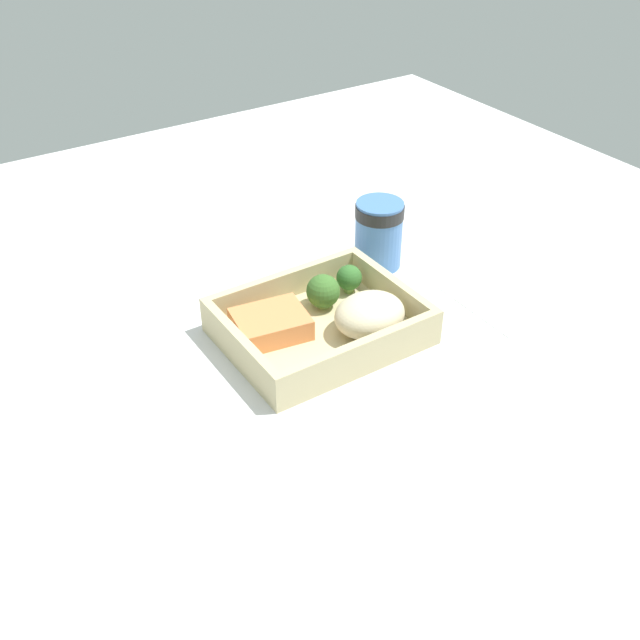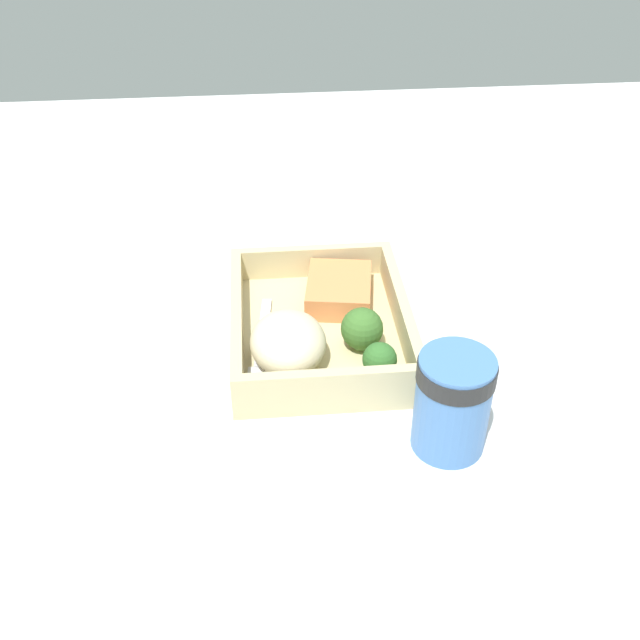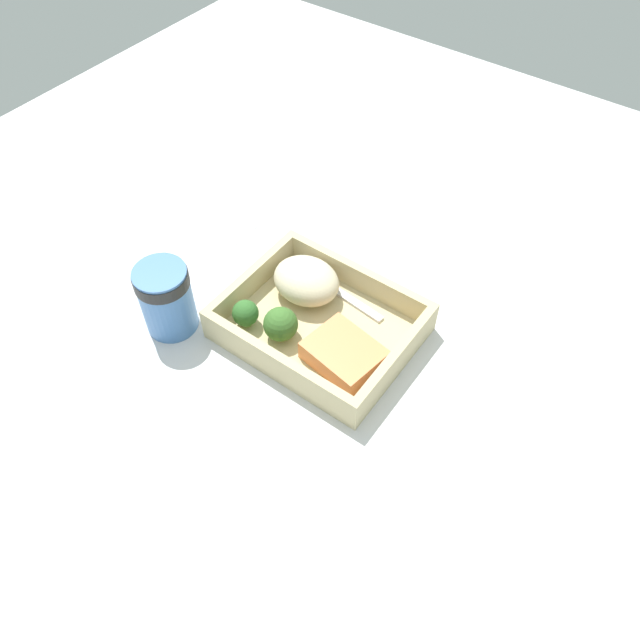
% 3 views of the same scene
% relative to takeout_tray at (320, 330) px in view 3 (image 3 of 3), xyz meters
% --- Properties ---
extents(ground_plane, '(1.60, 1.60, 0.02)m').
position_rel_takeout_tray_xyz_m(ground_plane, '(0.00, 0.00, -0.02)').
color(ground_plane, silver).
extents(takeout_tray, '(0.25, 0.20, 0.01)m').
position_rel_takeout_tray_xyz_m(takeout_tray, '(0.00, 0.00, 0.00)').
color(takeout_tray, '#C4B586').
rests_on(takeout_tray, ground_plane).
extents(tray_rim, '(0.25, 0.20, 0.04)m').
position_rel_takeout_tray_xyz_m(tray_rim, '(0.00, 0.00, 0.03)').
color(tray_rim, '#C4B586').
rests_on(tray_rim, takeout_tray).
extents(salmon_fillet, '(0.10, 0.09, 0.03)m').
position_rel_takeout_tray_xyz_m(salmon_fillet, '(-0.06, 0.03, 0.02)').
color(salmon_fillet, '#E5854E').
rests_on(salmon_fillet, takeout_tray).
extents(mashed_potatoes, '(0.10, 0.08, 0.05)m').
position_rel_takeout_tray_xyz_m(mashed_potatoes, '(0.05, -0.04, 0.03)').
color(mashed_potatoes, beige).
rests_on(mashed_potatoes, takeout_tray).
extents(broccoli_floret_1, '(0.05, 0.05, 0.05)m').
position_rel_takeout_tray_xyz_m(broccoli_floret_1, '(0.03, 0.04, 0.03)').
color(broccoli_floret_1, '#7CA55A').
rests_on(broccoli_floret_1, takeout_tray).
extents(broccoli_floret_2, '(0.04, 0.04, 0.04)m').
position_rel_takeout_tray_xyz_m(broccoli_floret_2, '(0.08, 0.05, 0.03)').
color(broccoli_floret_2, '#759D4F').
rests_on(broccoli_floret_2, takeout_tray).
extents(fork, '(0.16, 0.03, 0.00)m').
position_rel_takeout_tray_xyz_m(fork, '(0.03, -0.07, 0.01)').
color(fork, silver).
rests_on(fork, takeout_tray).
extents(paper_cup, '(0.07, 0.07, 0.10)m').
position_rel_takeout_tray_xyz_m(paper_cup, '(0.17, 0.11, 0.05)').
color(paper_cup, '#4675B5').
rests_on(paper_cup, ground_plane).
extents(receipt_slip, '(0.08, 0.15, 0.00)m').
position_rel_takeout_tray_xyz_m(receipt_slip, '(0.25, -0.06, -0.00)').
color(receipt_slip, white).
rests_on(receipt_slip, ground_plane).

